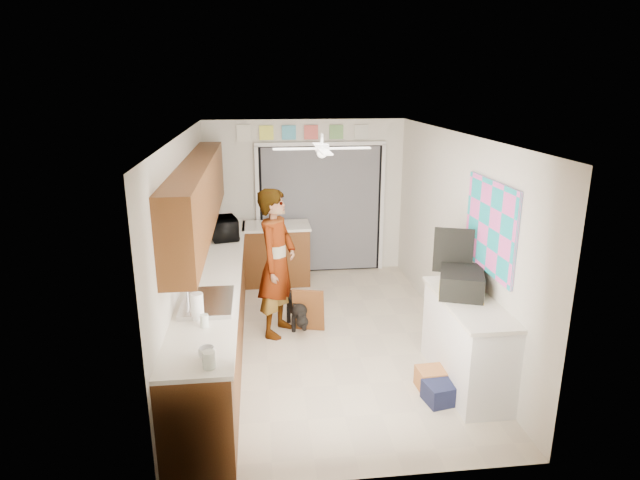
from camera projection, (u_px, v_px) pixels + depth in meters
name	position (u px, v px, depth m)	size (l,w,h in m)	color
floor	(324.00, 337.00, 6.68)	(5.00, 5.00, 0.00)	#BBAC97
ceiling	(324.00, 134.00, 5.96)	(5.00, 5.00, 0.00)	white
wall_back	(305.00, 198.00, 8.70)	(3.20, 3.20, 0.00)	beige
wall_front	(365.00, 338.00, 3.94)	(3.20, 3.20, 0.00)	beige
wall_left	(186.00, 246.00, 6.14)	(5.00, 5.00, 0.00)	beige
wall_right	(454.00, 237.00, 6.50)	(5.00, 5.00, 0.00)	beige
left_base_cabinets	(216.00, 309.00, 6.41)	(0.60, 4.80, 0.90)	brown
left_countertop	(215.00, 272.00, 6.27)	(0.62, 4.80, 0.04)	white
upper_cabinets	(199.00, 195.00, 6.20)	(0.32, 4.00, 0.80)	brown
sink_basin	(208.00, 303.00, 5.31)	(0.50, 0.76, 0.06)	silver
faucet	(187.00, 295.00, 5.26)	(0.03, 0.03, 0.22)	silver
peninsula_base	(277.00, 255.00, 8.40)	(1.00, 0.60, 0.90)	brown
peninsula_top	(276.00, 226.00, 8.26)	(1.04, 0.64, 0.04)	white
back_opening_recess	(321.00, 210.00, 8.76)	(2.00, 0.06, 2.10)	black
curtain_panel	(321.00, 210.00, 8.72)	(1.90, 0.03, 2.05)	slate
door_trim_left	(258.00, 212.00, 8.62)	(0.06, 0.04, 2.10)	white
door_trim_right	(382.00, 208.00, 8.84)	(0.06, 0.04, 2.10)	white
door_trim_head	(321.00, 144.00, 8.42)	(2.10, 0.04, 0.06)	white
header_frame_0	(266.00, 133.00, 8.31)	(0.22, 0.02, 0.22)	#F1FB53
header_frame_1	(289.00, 133.00, 8.35)	(0.22, 0.02, 0.22)	#4CABCC
header_frame_2	(311.00, 132.00, 8.38)	(0.22, 0.02, 0.22)	#DB5852
header_frame_3	(336.00, 132.00, 8.43)	(0.22, 0.02, 0.22)	#6DA35D
header_frame_4	(361.00, 132.00, 8.47)	(0.22, 0.02, 0.22)	silver
route66_sign	(244.00, 133.00, 8.27)	(0.22, 0.02, 0.26)	silver
right_counter_base	(466.00, 344.00, 5.56)	(0.50, 1.40, 0.90)	white
right_counter_top	(469.00, 302.00, 5.42)	(0.54, 1.44, 0.04)	white
abstract_painting	(490.00, 227.00, 5.43)	(0.03, 1.15, 0.95)	#FF5DC4
ceiling_fan	(322.00, 149.00, 6.21)	(1.14, 1.14, 0.24)	white
microwave	(224.00, 228.00, 7.50)	(0.53, 0.36, 0.29)	black
cup	(207.00, 353.00, 4.25)	(0.14, 0.14, 0.11)	white
jar_a	(209.00, 360.00, 4.12)	(0.10, 0.10, 0.14)	silver
jar_b	(204.00, 321.00, 4.81)	(0.08, 0.08, 0.12)	silver
paper_towel_roll	(197.00, 306.00, 4.95)	(0.12, 0.12, 0.25)	white
suitcase	(461.00, 282.00, 5.56)	(0.44, 0.58, 0.25)	black
suitcase_rim	(461.00, 292.00, 5.59)	(0.44, 0.58, 0.02)	yellow
suitcase_lid	(453.00, 251.00, 5.77)	(0.42, 0.03, 0.50)	black
cardboard_box	(434.00, 378.00, 5.54)	(0.35, 0.26, 0.22)	#AA6335
navy_crate	(442.00, 392.00, 5.31)	(0.34, 0.28, 0.21)	#161A37
cabinet_door_panel	(308.00, 310.00, 6.74)	(0.40, 0.03, 0.60)	brown
man	(277.00, 263.00, 6.55)	(0.68, 0.45, 1.86)	white
dog	(296.00, 310.00, 6.91)	(0.24, 0.57, 0.45)	black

